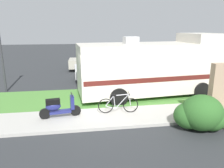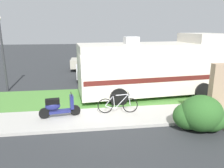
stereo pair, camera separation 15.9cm
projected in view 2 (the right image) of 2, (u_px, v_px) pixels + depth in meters
ground_plane at (95, 109)px, 10.04m from camera, size 80.00×80.00×0.00m
sidewalk at (97, 118)px, 8.88m from camera, size 24.00×2.00×0.12m
grass_strip at (93, 98)px, 11.47m from camera, size 24.00×3.40×0.08m
motorhome_rv at (153, 67)px, 11.66m from camera, size 7.97×3.20×3.37m
scooter at (58, 107)px, 8.75m from camera, size 1.67×0.55×0.97m
bicycle at (118, 105)px, 9.20m from camera, size 1.73×0.52×0.88m
pickup_truck_near at (125, 65)px, 15.66m from camera, size 5.82×2.34×1.88m
pickup_truck_far at (108, 59)px, 18.97m from camera, size 5.40×2.26×1.74m
bush_by_porch at (200, 115)px, 7.80m from camera, size 1.86×1.39×1.32m
bottle_green at (213, 103)px, 10.14m from camera, size 0.06×0.06×0.23m
bottle_spare at (200, 108)px, 9.49m from camera, size 0.06×0.06×0.30m
street_lamp_post at (2, 47)px, 12.15m from camera, size 0.28×0.28×4.31m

